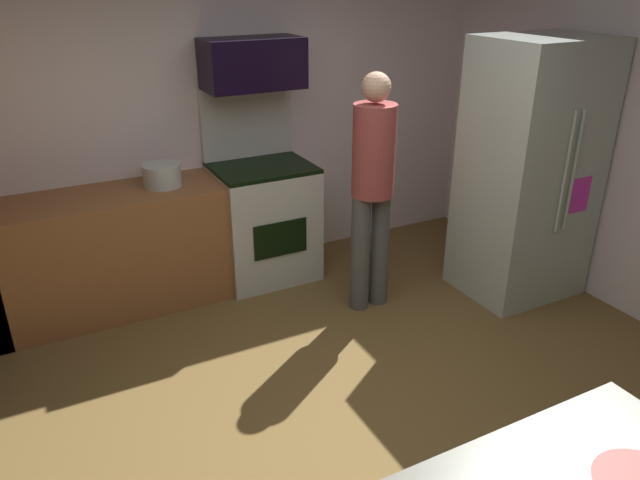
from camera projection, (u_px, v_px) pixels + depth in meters
The scene contains 8 objects.
ground_plane at pixel (346, 432), 3.35m from camera, with size 5.20×4.80×0.02m, color brown.
wall_back at pixel (201, 116), 4.70m from camera, with size 5.20×0.12×2.60m, color silver.
lower_cabinet_run at pixel (106, 254), 4.38m from camera, with size 2.40×0.60×0.90m, color brown.
oven_range at pixel (263, 216), 4.88m from camera, with size 0.76×0.65×1.52m.
microwave at pixel (253, 64), 4.45m from camera, with size 0.74×0.38×0.37m, color black.
refrigerator at pixel (529, 172), 4.48m from camera, with size 0.86×0.73×1.94m.
person_cook at pixel (373, 183), 4.22m from camera, with size 0.31×0.30×1.74m.
stock_pot at pixel (162, 175), 4.36m from camera, with size 0.27×0.27×0.16m, color #BAC2BE.
Camera 1 is at (-1.33, -2.25, 2.35)m, focal length 33.69 mm.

